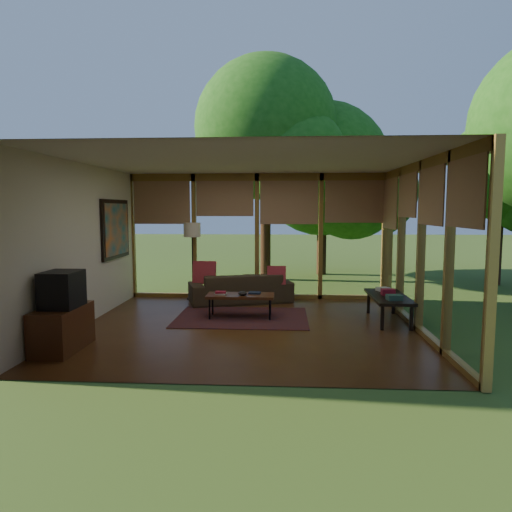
# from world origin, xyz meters

# --- Properties ---
(floor) EXTENTS (5.50, 5.50, 0.00)m
(floor) POSITION_xyz_m (0.00, 0.00, 0.00)
(floor) COLOR #593217
(floor) RESTS_ON ground
(ceiling) EXTENTS (5.50, 5.50, 0.00)m
(ceiling) POSITION_xyz_m (0.00, 0.00, 2.70)
(ceiling) COLOR white
(ceiling) RESTS_ON ground
(wall_left) EXTENTS (0.04, 5.00, 2.70)m
(wall_left) POSITION_xyz_m (-2.75, 0.00, 1.35)
(wall_left) COLOR beige
(wall_left) RESTS_ON ground
(wall_front) EXTENTS (5.50, 0.04, 2.70)m
(wall_front) POSITION_xyz_m (0.00, -2.50, 1.35)
(wall_front) COLOR beige
(wall_front) RESTS_ON ground
(window_wall_back) EXTENTS (5.50, 0.12, 2.70)m
(window_wall_back) POSITION_xyz_m (0.00, 2.50, 1.35)
(window_wall_back) COLOR olive
(window_wall_back) RESTS_ON ground
(window_wall_right) EXTENTS (0.12, 5.00, 2.70)m
(window_wall_right) POSITION_xyz_m (2.75, 0.00, 1.35)
(window_wall_right) COLOR olive
(window_wall_right) RESTS_ON ground
(exterior_lawn) EXTENTS (40.00, 40.00, 0.00)m
(exterior_lawn) POSITION_xyz_m (8.00, 8.00, -0.01)
(exterior_lawn) COLOR #3B5921
(exterior_lawn) RESTS_ON ground
(tree_nw) EXTENTS (3.85, 3.85, 6.03)m
(tree_nw) POSITION_xyz_m (0.08, 5.25, 4.10)
(tree_nw) COLOR #3C2416
(tree_nw) RESTS_ON ground
(tree_ne) EXTENTS (3.91, 3.91, 5.07)m
(tree_ne) POSITION_xyz_m (1.71, 6.37, 3.10)
(tree_ne) COLOR #3C2416
(tree_ne) RESTS_ON ground
(tree_far) EXTENTS (2.71, 2.71, 4.24)m
(tree_far) POSITION_xyz_m (6.03, 4.64, 2.87)
(tree_far) COLOR #3C2416
(tree_far) RESTS_ON ground
(rug) EXTENTS (2.34, 1.66, 0.01)m
(rug) POSITION_xyz_m (-0.16, 0.65, 0.01)
(rug) COLOR maroon
(rug) RESTS_ON floor
(sofa) EXTENTS (2.25, 1.43, 0.61)m
(sofa) POSITION_xyz_m (-0.31, 2.00, 0.31)
(sofa) COLOR #3D301E
(sofa) RESTS_ON floor
(pillow_left) EXTENTS (0.47, 0.25, 0.49)m
(pillow_left) POSITION_xyz_m (-1.06, 1.95, 0.61)
(pillow_left) COLOR maroon
(pillow_left) RESTS_ON sofa
(pillow_right) EXTENTS (0.38, 0.21, 0.40)m
(pillow_right) POSITION_xyz_m (0.44, 1.95, 0.57)
(pillow_right) COLOR maroon
(pillow_right) RESTS_ON sofa
(ct_book_lower) EXTENTS (0.22, 0.18, 0.03)m
(ct_book_lower) POSITION_xyz_m (-0.54, 0.59, 0.44)
(ct_book_lower) COLOR beige
(ct_book_lower) RESTS_ON coffee_table
(ct_book_upper) EXTENTS (0.19, 0.15, 0.03)m
(ct_book_upper) POSITION_xyz_m (-0.54, 0.59, 0.47)
(ct_book_upper) COLOR maroon
(ct_book_upper) RESTS_ON coffee_table
(ct_book_side) EXTENTS (0.22, 0.17, 0.03)m
(ct_book_side) POSITION_xyz_m (0.06, 0.72, 0.44)
(ct_book_side) COLOR #161E32
(ct_book_side) RESTS_ON coffee_table
(ct_bowl) EXTENTS (0.16, 0.16, 0.07)m
(ct_bowl) POSITION_xyz_m (-0.14, 0.54, 0.46)
(ct_bowl) COLOR black
(ct_bowl) RESTS_ON coffee_table
(media_cabinet) EXTENTS (0.50, 1.00, 0.60)m
(media_cabinet) POSITION_xyz_m (-2.47, -1.37, 0.30)
(media_cabinet) COLOR #502915
(media_cabinet) RESTS_ON floor
(television) EXTENTS (0.45, 0.55, 0.50)m
(television) POSITION_xyz_m (-2.45, -1.37, 0.85)
(television) COLOR black
(television) RESTS_ON media_cabinet
(console_book_a) EXTENTS (0.26, 0.20, 0.09)m
(console_book_a) POSITION_xyz_m (2.40, 0.14, 0.50)
(console_book_a) COLOR #2F5247
(console_book_a) RESTS_ON side_console
(console_book_b) EXTENTS (0.23, 0.17, 0.10)m
(console_book_b) POSITION_xyz_m (2.40, 0.59, 0.51)
(console_book_b) COLOR maroon
(console_book_b) RESTS_ON side_console
(console_book_c) EXTENTS (0.27, 0.24, 0.06)m
(console_book_c) POSITION_xyz_m (2.40, 0.99, 0.49)
(console_book_c) COLOR beige
(console_book_c) RESTS_ON side_console
(floor_lamp) EXTENTS (0.36, 0.36, 1.65)m
(floor_lamp) POSITION_xyz_m (-1.37, 2.27, 1.41)
(floor_lamp) COLOR black
(floor_lamp) RESTS_ON floor
(coffee_table) EXTENTS (1.20, 0.50, 0.43)m
(coffee_table) POSITION_xyz_m (-0.19, 0.64, 0.39)
(coffee_table) COLOR #502915
(coffee_table) RESTS_ON floor
(side_console) EXTENTS (0.60, 1.40, 0.46)m
(side_console) POSITION_xyz_m (2.40, 0.54, 0.41)
(side_console) COLOR black
(side_console) RESTS_ON floor
(wall_painting) EXTENTS (0.06, 1.35, 1.15)m
(wall_painting) POSITION_xyz_m (-2.71, 1.40, 1.55)
(wall_painting) COLOR black
(wall_painting) RESTS_ON wall_left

